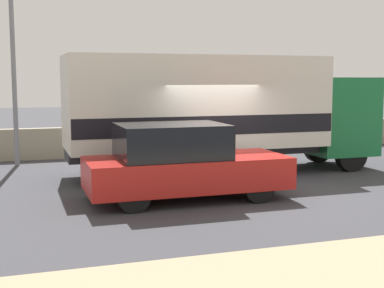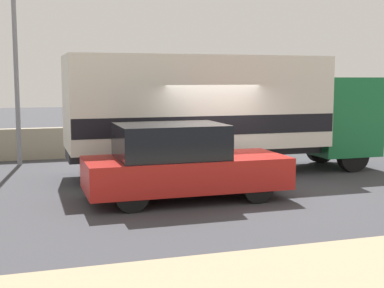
{
  "view_description": "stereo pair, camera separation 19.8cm",
  "coord_description": "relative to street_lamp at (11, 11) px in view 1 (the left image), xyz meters",
  "views": [
    {
      "loc": [
        -4.77,
        -11.63,
        2.65
      ],
      "look_at": [
        -0.64,
        0.83,
        1.05
      ],
      "focal_mm": 50.0,
      "sensor_mm": 36.0,
      "label": 1
    },
    {
      "loc": [
        -4.58,
        -11.69,
        2.65
      ],
      "look_at": [
        -0.64,
        0.83,
        1.05
      ],
      "focal_mm": 50.0,
      "sensor_mm": 36.0,
      "label": 2
    }
  ],
  "objects": [
    {
      "name": "ground_plane",
      "position": [
        4.77,
        -5.53,
        -4.67
      ],
      "size": [
        80.0,
        80.0,
        0.0
      ],
      "primitive_type": "plane",
      "color": "#38383D"
    },
    {
      "name": "stone_wall_backdrop",
      "position": [
        4.77,
        1.07,
        -4.16
      ],
      "size": [
        60.0,
        0.35,
        1.03
      ],
      "color": "gray",
      "rests_on": "ground_plane"
    },
    {
      "name": "street_lamp",
      "position": [
        0.0,
        0.0,
        0.0
      ],
      "size": [
        0.56,
        0.28,
        8.21
      ],
      "color": "slate",
      "rests_on": "ground_plane"
    },
    {
      "name": "box_truck",
      "position": [
        5.35,
        -3.28,
        -2.87
      ],
      "size": [
        8.85,
        2.47,
        3.26
      ],
      "color": "#196B38",
      "rests_on": "ground_plane"
    },
    {
      "name": "car_hatchback",
      "position": [
        3.43,
        -6.12,
        -3.85
      ],
      "size": [
        4.42,
        1.82,
        1.68
      ],
      "color": "#B21E19",
      "rests_on": "ground_plane"
    }
  ]
}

